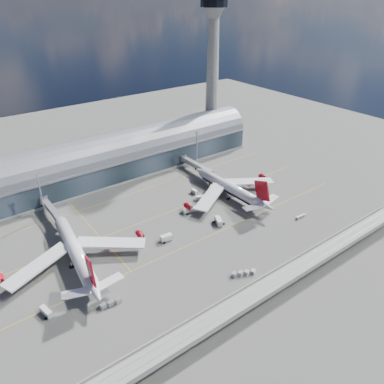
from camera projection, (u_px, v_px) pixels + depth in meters
ground at (184, 232)px, 184.22m from camera, size 500.00×500.00×0.00m
taxi_lines at (160, 213)px, 199.72m from camera, size 200.00×80.12×0.01m
terminal at (111, 159)px, 233.43m from camera, size 200.00×30.00×28.00m
control_tower at (212, 75)px, 262.16m from camera, size 19.00×19.00×103.00m
guideway at (268, 287)px, 143.10m from camera, size 220.00×8.50×7.20m
floodlight_mast_left at (41, 194)px, 189.95m from camera, size 3.00×0.70×25.70m
floodlight_mast_right at (197, 149)px, 242.47m from camera, size 3.00×0.70×25.70m
airliner_left at (76, 253)px, 160.48m from camera, size 63.77×67.07×20.43m
airliner_right at (230, 188)px, 213.08m from camera, size 61.04×63.77×20.27m
jet_bridge_left at (50, 208)px, 194.10m from camera, size 4.40×28.00×7.25m
jet_bridge_right at (195, 165)px, 241.52m from camera, size 4.40×32.00×7.25m
service_truck_0 at (46, 312)px, 137.27m from camera, size 3.26×6.50×2.57m
service_truck_1 at (166, 238)px, 177.05m from camera, size 5.85×3.32×3.23m
service_truck_2 at (189, 210)px, 199.62m from camera, size 7.41×3.15×2.60m
service_truck_3 at (219, 221)px, 189.82m from camera, size 4.85×6.97×3.15m
service_truck_4 at (194, 192)px, 217.83m from camera, size 2.21×4.36×2.52m
service_truck_5 at (200, 198)px, 211.22m from camera, size 5.60×4.07×2.54m
cargo_train_0 at (111, 303)px, 141.34m from camera, size 8.74×2.96×1.92m
cargo_train_1 at (244, 273)px, 156.31m from camera, size 10.64×6.04×1.82m
cargo_train_2 at (301, 217)px, 195.03m from camera, size 6.63×1.67×1.47m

